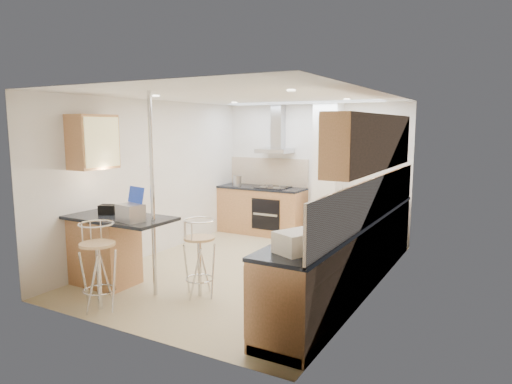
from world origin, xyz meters
The scene contains 16 objects.
ground centered at (0.00, 0.00, 0.00)m, with size 4.80×4.80×0.00m, color beige.
room_shell centered at (0.32, 0.38, 1.54)m, with size 3.64×4.84×2.51m.
right_counter centered at (1.50, 0.00, 0.46)m, with size 0.63×4.40×0.92m.
back_counter centered at (-0.95, 2.10, 0.46)m, with size 1.70×0.63×0.92m.
peninsula centered at (-1.12, -1.45, 0.48)m, with size 1.47×0.72×0.94m.
microwave centered at (1.57, -0.15, 1.06)m, with size 0.50×0.34×0.28m, color white.
laptop centered at (-0.75, -1.60, 1.05)m, with size 0.31×0.23×0.21m, color #A4A5AB.
bag centered at (-1.37, -1.38, 1.00)m, with size 0.22×0.16×0.12m, color black.
bar_stool_near centered at (-0.79, -2.10, 0.51)m, with size 0.42×0.42×1.02m, color tan, non-canonical shape.
bar_stool_end centered at (-0.02, -1.21, 0.49)m, with size 0.40×0.40×0.98m, color tan, non-canonical shape.
jar_a centered at (1.49, 0.71, 1.00)m, with size 0.12×0.12×0.16m, color #EFE6CF.
jar_b centered at (1.48, 0.52, 1.00)m, with size 0.11×0.11×0.16m, color #EFE6CF.
jar_c centered at (1.52, -0.11, 1.02)m, with size 0.14×0.14×0.20m, color #B9B394.
jar_d centered at (1.42, -0.20, 1.00)m, with size 0.10×0.10×0.16m, color white.
bread_bin centered at (1.54, -1.81, 1.02)m, with size 0.30×0.38×0.20m, color #EFE6CF.
kettle centered at (-1.44, 2.00, 1.02)m, with size 0.16×0.16×0.20m, color #ADAFB2.
Camera 1 is at (3.22, -5.60, 2.09)m, focal length 32.00 mm.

